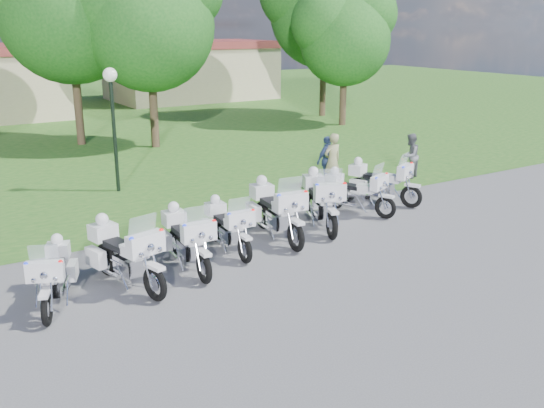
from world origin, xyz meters
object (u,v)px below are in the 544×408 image
motorcycle_7 (380,181)px  bystander_a (332,161)px  motorcycle_2 (186,238)px  motorcycle_1 (124,253)px  motorcycle_5 (321,199)px  bystander_b (410,156)px  bystander_c (327,161)px  lamp_post (112,99)px  motorcycle_6 (356,191)px  motorcycle_0 (54,274)px  motorcycle_4 (276,210)px  motorcycle_3 (227,226)px

motorcycle_7 → bystander_a: 2.12m
motorcycle_2 → bystander_a: size_ratio=1.32×
motorcycle_1 → motorcycle_5: (5.74, 0.98, 0.03)m
motorcycle_7 → bystander_b: bearing=-173.6°
motorcycle_2 → bystander_c: bystander_c is taller
motorcycle_1 → bystander_b: bearing=-176.1°
lamp_post → motorcycle_6: bearing=-49.5°
motorcycle_0 → motorcycle_5: bearing=-149.2°
motorcycle_1 → motorcycle_4: 4.30m
motorcycle_6 → bystander_a: bystander_a is taller
motorcycle_0 → bystander_c: bearing=-133.7°
motorcycle_0 → bystander_c: bystander_c is taller
motorcycle_2 → lamp_post: (0.78, 7.09, 2.32)m
bystander_c → motorcycle_4: bearing=28.3°
bystander_a → bystander_c: bearing=-111.2°
motorcycle_0 → motorcycle_6: (8.74, 1.53, 0.03)m
bystander_c → bystander_b: bearing=155.0°
motorcycle_4 → motorcycle_6: 3.14m
motorcycle_7 → bystander_c: 2.54m
motorcycle_3 → bystander_b: 9.29m
motorcycle_2 → motorcycle_4: size_ratio=0.92×
motorcycle_4 → bystander_c: 5.55m
motorcycle_4 → motorcycle_7: bearing=-161.1°
motorcycle_6 → bystander_c: bystander_c is taller
motorcycle_3 → bystander_c: bearing=-144.2°
motorcycle_0 → motorcycle_2: motorcycle_2 is taller
motorcycle_0 → motorcycle_6: bearing=-147.9°
motorcycle_6 → motorcycle_7: bearing=176.0°
motorcycle_1 → lamp_post: 7.99m
motorcycle_7 → motorcycle_3: bearing=-13.3°
motorcycle_0 → motorcycle_7: size_ratio=0.92×
motorcycle_0 → motorcycle_2: 2.95m
motorcycle_6 → bystander_b: (4.26, 2.18, 0.15)m
motorcycle_0 → motorcycle_7: bearing=-146.9°
motorcycle_7 → bystander_c: bearing=-112.8°
motorcycle_6 → lamp_post: lamp_post is taller
bystander_a → bystander_b: size_ratio=1.16×
motorcycle_2 → motorcycle_6: 5.94m
motorcycle_7 → motorcycle_4: bearing=-11.8°
motorcycle_5 → lamp_post: bearing=-40.1°
lamp_post → bystander_b: 10.25m
motorcycle_1 → motorcycle_5: size_ratio=1.00×
motorcycle_2 → bystander_a: 7.82m
motorcycle_1 → motorcycle_7: 8.77m
motorcycle_1 → bystander_b: motorcycle_1 is taller
motorcycle_6 → bystander_c: size_ratio=1.31×
motorcycle_0 → bystander_b: (13.00, 3.71, 0.18)m
motorcycle_7 → bystander_b: motorcycle_7 is taller
motorcycle_3 → motorcycle_0: bearing=13.7°
motorcycle_4 → motorcycle_5: bearing=-168.3°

